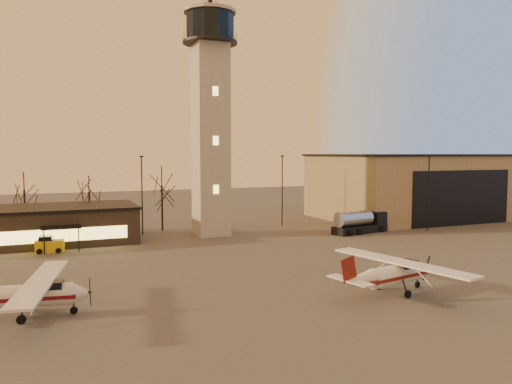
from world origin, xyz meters
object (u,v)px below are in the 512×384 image
at_px(hangar, 415,186).
at_px(cessna_front, 397,277).
at_px(cessna_rear, 34,299).
at_px(fuel_truck, 360,224).
at_px(service_cart, 49,246).
at_px(control_tower, 210,106).
at_px(terminal, 22,226).

bearing_deg(hangar, cessna_front, -132.08).
relative_size(hangar, cessna_front, 2.46).
relative_size(cessna_rear, fuel_truck, 1.48).
bearing_deg(service_cart, control_tower, 20.49).
bearing_deg(service_cart, fuel_truck, 5.73).
bearing_deg(hangar, terminal, -178.03).
distance_m(control_tower, cessna_rear, 36.35).
xyz_separation_m(control_tower, fuel_truck, (18.46, -6.00, -15.15)).
xyz_separation_m(terminal, cessna_front, (26.67, -32.69, -0.99)).
xyz_separation_m(control_tower, cessna_front, (4.68, -30.70, -15.15)).
relative_size(hangar, terminal, 1.20).
distance_m(hangar, terminal, 58.11).
bearing_deg(cessna_rear, control_tower, 62.65).
xyz_separation_m(cessna_front, fuel_truck, (13.78, 24.70, 0.00)).
xyz_separation_m(hangar, service_cart, (-55.21, -7.94, -4.48)).
height_order(terminal, fuel_truck, terminal).
xyz_separation_m(cessna_rear, fuel_truck, (38.75, 20.07, 0.02)).
distance_m(cessna_rear, fuel_truck, 43.64).
relative_size(control_tower, hangar, 1.07).
relative_size(cessna_front, fuel_truck, 1.50).
bearing_deg(fuel_truck, cessna_front, -129.15).
distance_m(cessna_front, cessna_rear, 25.40).
distance_m(cessna_front, fuel_truck, 28.29).
distance_m(control_tower, cessna_front, 34.56).
relative_size(hangar, fuel_truck, 3.69).
bearing_deg(cessna_front, cessna_rear, 157.59).
height_order(hangar, terminal, hangar).
bearing_deg(control_tower, terminal, 174.85).
height_order(cessna_rear, fuel_truck, cessna_rear).
height_order(control_tower, fuel_truck, control_tower).
relative_size(control_tower, cessna_rear, 2.66).
height_order(terminal, cessna_front, terminal).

